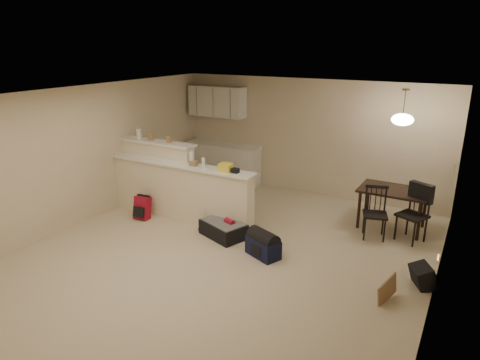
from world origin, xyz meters
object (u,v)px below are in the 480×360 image
Objects in this scene: red_backpack at (142,208)px; black_daypack at (423,276)px; pendant_lamp at (403,119)px; dining_chair_near at (375,213)px; dining_table at (394,194)px; suitcase at (223,229)px; navy_duffel at (263,247)px; dining_chair_far at (412,214)px.

red_backpack reaches higher than black_daypack.
dining_chair_near is at bearing -106.44° from pendant_lamp.
dining_table is 3.09m from suitcase.
navy_duffel reaches higher than suitcase.
dining_chair_near is 4.25m from red_backpack.
dining_chair_far is 1.51m from black_daypack.
red_backpack is at bearing -136.69° from dining_chair_far.
pendant_lamp is at bearing 0.00° from dining_table.
red_backpack is at bearing -161.52° from navy_duffel.
dining_chair_near is at bearing -105.65° from dining_table.
dining_chair_near is 1.17× the size of suitcase.
black_daypack reaches higher than navy_duffel.
pendant_lamp is 1.13× the size of navy_duffel.
dining_table is 2.66m from navy_duffel.
navy_duffel is at bearing -148.05° from dining_chair_near.
dining_table is at bearing -6.27° from black_daypack.
dining_table is at bearing 56.45° from suitcase.
red_backpack is 1.26× the size of black_daypack.
red_backpack is (-4.21, -1.90, -1.77)m from pendant_lamp.
dining_chair_far is at bearing -44.74° from dining_table.
navy_duffel is 1.61× the size of black_daypack.
pendant_lamp is (0.00, 0.00, 1.34)m from dining_table.
dining_table is 0.58m from dining_chair_far.
dining_table is at bearing 56.89° from dining_chair_near.
dining_table is 1.91× the size of pendant_lamp.
suitcase is 2.27× the size of black_daypack.
dining_chair_far is 2.60m from navy_duffel.
red_backpack is 2.69m from navy_duffel.
navy_duffel is at bearing 1.65° from suitcase.
dining_table is 2.15× the size of navy_duffel.
dining_table is 0.64m from dining_chair_near.
suitcase is 0.97m from navy_duffel.
dining_chair_near is 2.07m from navy_duffel.
dining_chair_near is 1.59m from black_daypack.
dining_chair_near is at bearing 12.23° from red_backpack.
pendant_lamp is 3.57m from suitcase.
dining_chair_near reaches higher than red_backpack.
dining_chair_near is at bearing 48.32° from suitcase.
dining_chair_far reaches higher than dining_chair_near.
red_backpack is at bearing -178.63° from dining_chair_near.
red_backpack reaches higher than suitcase.
pendant_lamp is 1.60m from dining_chair_far.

